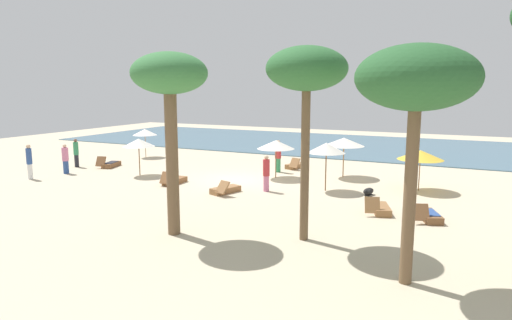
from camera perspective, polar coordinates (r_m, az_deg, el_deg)
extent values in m
plane|color=beige|center=(24.21, -2.62, -2.54)|extent=(60.00, 60.00, 0.00)
cube|color=#476B7F|center=(39.79, 9.08, 2.06)|extent=(48.00, 16.00, 0.06)
cylinder|color=olive|center=(25.18, 11.12, 0.25)|extent=(0.06, 0.06, 2.16)
cone|color=silver|center=(25.06, 11.19, 2.29)|extent=(2.23, 2.23, 0.46)
cylinder|color=brown|center=(22.91, 20.17, -1.33)|extent=(0.05, 0.05, 1.93)
cone|color=gold|center=(22.78, 20.28, 0.61)|extent=(2.16, 2.16, 0.45)
cylinder|color=olive|center=(32.85, -13.96, 2.07)|extent=(0.04, 0.04, 1.97)
cone|color=white|center=(32.76, -14.02, 3.48)|extent=(1.71, 1.71, 0.44)
cylinder|color=brown|center=(24.56, 2.55, 0.05)|extent=(0.05, 0.05, 2.04)
cone|color=silver|center=(24.44, 2.56, 1.99)|extent=(2.05, 2.05, 0.47)
cylinder|color=brown|center=(26.10, -14.70, 0.31)|extent=(0.06, 0.06, 2.05)
cone|color=silver|center=(25.99, -14.77, 2.17)|extent=(1.79, 1.79, 0.44)
cylinder|color=brown|center=(21.72, 8.92, -0.94)|extent=(0.06, 0.06, 2.29)
cone|color=silver|center=(21.58, 8.99, 1.55)|extent=(1.81, 1.81, 0.49)
cube|color=olive|center=(18.63, 15.70, -6.07)|extent=(1.06, 1.61, 0.28)
cube|color=olive|center=(17.96, 14.64, -5.59)|extent=(0.65, 0.52, 0.61)
cube|color=olive|center=(21.27, -3.92, -3.83)|extent=(1.06, 1.61, 0.28)
cube|color=olive|center=(20.53, -4.29, -3.49)|extent=(0.69, 0.62, 0.56)
cube|color=brown|center=(29.46, -18.00, -0.58)|extent=(1.00, 1.61, 0.28)
cube|color=brown|center=(29.08, -19.22, -0.17)|extent=(0.65, 0.52, 0.60)
cube|color=#26262D|center=(29.44, -18.02, -0.28)|extent=(0.78, 1.15, 0.03)
cube|color=olive|center=(27.76, 5.11, -0.74)|extent=(0.96, 1.60, 0.28)
cube|color=olive|center=(27.02, 4.96, -0.38)|extent=(0.66, 0.55, 0.58)
cube|color=brown|center=(23.57, -10.33, -2.66)|extent=(0.66, 1.52, 0.28)
cube|color=brown|center=(22.98, -11.43, -2.25)|extent=(0.59, 0.42, 0.59)
cube|color=brown|center=(18.21, 21.29, -6.71)|extent=(1.11, 1.62, 0.28)
cube|color=brown|center=(17.53, 20.32, -6.27)|extent=(0.68, 0.60, 0.58)
cube|color=#2D4C8C|center=(18.17, 21.32, -6.24)|extent=(0.86, 1.16, 0.03)
cylinder|color=#D17299|center=(21.48, 1.32, -3.03)|extent=(0.38, 0.38, 0.76)
cylinder|color=#BF3338|center=(21.33, 1.33, -0.99)|extent=(0.45, 0.45, 0.79)
sphere|color=beige|center=(21.25, 1.33, 0.32)|extent=(0.21, 0.21, 0.21)
cylinder|color=white|center=(27.24, -26.90, -1.33)|extent=(0.25, 0.25, 0.83)
cylinder|color=#2D4C8C|center=(27.12, -27.03, 0.43)|extent=(0.30, 0.30, 0.86)
sphere|color=beige|center=(27.05, -27.12, 1.55)|extent=(0.23, 0.23, 0.23)
cylinder|color=#26262D|center=(30.16, -21.95, -0.11)|extent=(0.35, 0.35, 0.77)
cylinder|color=#338C59|center=(30.05, -22.04, 1.37)|extent=(0.41, 0.41, 0.80)
sphere|color=brown|center=(30.00, -22.10, 2.32)|extent=(0.22, 0.22, 0.22)
cylinder|color=#338C59|center=(26.34, 2.83, -0.67)|extent=(0.37, 0.37, 0.82)
cylinder|color=#BF3338|center=(26.20, 2.84, 1.14)|extent=(0.43, 0.43, 0.86)
sphere|color=tan|center=(26.13, 2.85, 2.30)|extent=(0.23, 0.23, 0.23)
cylinder|color=#2D4C8C|center=(28.12, -23.12, -0.85)|extent=(0.41, 0.41, 0.74)
cylinder|color=#D17299|center=(28.01, -23.22, 0.68)|extent=(0.48, 0.48, 0.78)
sphere|color=beige|center=(27.95, -23.28, 1.66)|extent=(0.21, 0.21, 0.21)
cylinder|color=brown|center=(14.40, 6.28, -0.44)|extent=(0.28, 0.28, 5.09)
ellipsoid|color=#2D6633|center=(14.20, 6.50, 11.55)|extent=(2.56, 2.56, 1.41)
cylinder|color=brown|center=(11.76, 19.08, -4.13)|extent=(0.31, 0.31, 4.68)
ellipsoid|color=#285B2D|center=(11.46, 19.85, 9.89)|extent=(2.93, 2.93, 1.61)
cylinder|color=brown|center=(15.15, -10.67, -0.27)|extent=(0.42, 0.42, 4.98)
ellipsoid|color=#38753D|center=(14.95, -11.02, 10.86)|extent=(2.50, 2.50, 1.37)
cube|color=black|center=(21.43, 14.15, -4.33)|extent=(0.36, 0.47, 0.04)
ellipsoid|color=black|center=(21.39, 14.17, -3.89)|extent=(0.55, 0.77, 0.32)
sphere|color=black|center=(21.08, 14.33, -3.92)|extent=(0.22, 0.22, 0.22)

